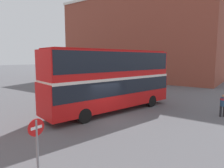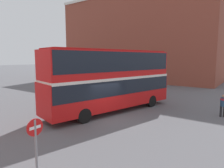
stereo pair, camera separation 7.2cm
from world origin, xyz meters
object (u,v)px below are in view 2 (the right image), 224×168
Objects in this scene: pedestrian_foreground at (223,103)px; no_entry_sign at (36,142)px; parked_car_kerb_far at (114,86)px; double_decker_bus at (112,77)px.

pedestrian_foreground is 13.29m from no_entry_sign.
no_entry_sign is (-16.88, -8.92, 0.74)m from parked_car_kerb_far.
double_decker_bus is at bearing -99.51° from pedestrian_foreground.
pedestrian_foreground is at bearing 57.40° from parked_car_kerb_far.
parked_car_kerb_far is (7.58, 5.26, -2.00)m from double_decker_bus.
pedestrian_foreground is 0.34× the size of parked_car_kerb_far.
double_decker_bus is at bearing 21.49° from no_entry_sign.
parked_car_kerb_far is at bearing 48.29° from double_decker_bus.
parked_car_kerb_far is at bearing -141.89° from pedestrian_foreground.
parked_car_kerb_far is 19.10m from no_entry_sign.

